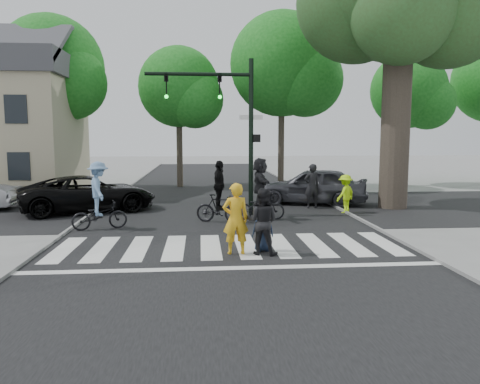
% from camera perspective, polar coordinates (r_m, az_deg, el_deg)
% --- Properties ---
extents(ground, '(120.00, 120.00, 0.00)m').
position_cam_1_polar(ground, '(12.27, -1.14, -7.74)').
color(ground, gray).
rests_on(ground, ground).
extents(road_stem, '(10.00, 70.00, 0.01)m').
position_cam_1_polar(road_stem, '(17.14, -2.24, -3.52)').
color(road_stem, black).
rests_on(road_stem, ground).
extents(road_cross, '(70.00, 10.00, 0.01)m').
position_cam_1_polar(road_cross, '(20.10, -2.64, -1.98)').
color(road_cross, black).
rests_on(road_cross, ground).
extents(curb_left, '(0.10, 70.00, 0.10)m').
position_cam_1_polar(curb_left, '(17.64, -18.88, -3.44)').
color(curb_left, gray).
rests_on(curb_left, ground).
extents(curb_right, '(0.10, 70.00, 0.10)m').
position_cam_1_polar(curb_right, '(18.08, 13.99, -3.03)').
color(curb_right, gray).
rests_on(curb_right, ground).
extents(crosswalk, '(10.00, 3.85, 0.01)m').
position_cam_1_polar(crosswalk, '(12.90, -1.34, -6.97)').
color(crosswalk, silver).
rests_on(crosswalk, ground).
extents(traffic_signal, '(4.45, 0.29, 6.00)m').
position_cam_1_polar(traffic_signal, '(18.10, -1.34, 9.42)').
color(traffic_signal, black).
rests_on(traffic_signal, ground).
extents(bg_tree_1, '(6.09, 5.80, 9.80)m').
position_cam_1_polar(bg_tree_1, '(28.67, -21.54, 13.53)').
color(bg_tree_1, brown).
rests_on(bg_tree_1, ground).
extents(bg_tree_2, '(5.04, 4.80, 8.40)m').
position_cam_1_polar(bg_tree_2, '(28.61, -7.00, 12.20)').
color(bg_tree_2, brown).
rests_on(bg_tree_2, ground).
extents(bg_tree_3, '(6.30, 6.00, 10.20)m').
position_cam_1_polar(bg_tree_3, '(27.85, 5.85, 14.77)').
color(bg_tree_3, brown).
rests_on(bg_tree_3, ground).
extents(bg_tree_4, '(4.83, 4.60, 8.15)m').
position_cam_1_polar(bg_tree_4, '(30.95, 20.38, 11.15)').
color(bg_tree_4, brown).
rests_on(bg_tree_4, ground).
extents(pedestrian_woman, '(0.72, 0.50, 1.88)m').
position_cam_1_polar(pedestrian_woman, '(12.21, -0.54, -3.28)').
color(pedestrian_woman, yellow).
rests_on(pedestrian_woman, ground).
extents(pedestrian_child, '(0.59, 0.39, 1.19)m').
position_cam_1_polar(pedestrian_child, '(12.58, 2.80, -4.61)').
color(pedestrian_child, '#17233A').
rests_on(pedestrian_child, ground).
extents(pedestrian_adult, '(1.04, 0.93, 1.75)m').
position_cam_1_polar(pedestrian_adult, '(12.21, 2.73, -3.60)').
color(pedestrian_adult, black).
rests_on(pedestrian_adult, ground).
extents(cyclist_left, '(1.89, 1.30, 2.26)m').
position_cam_1_polar(cyclist_left, '(16.12, -16.81, -0.97)').
color(cyclist_left, black).
rests_on(cyclist_left, ground).
extents(cyclist_mid, '(1.77, 1.11, 2.23)m').
position_cam_1_polar(cyclist_mid, '(16.71, -2.54, -0.64)').
color(cyclist_mid, black).
rests_on(cyclist_mid, ground).
extents(cyclist_right, '(1.83, 1.71, 2.30)m').
position_cam_1_polar(cyclist_right, '(17.25, 2.48, -0.03)').
color(cyclist_right, black).
rests_on(cyclist_right, ground).
extents(car_suv, '(5.89, 4.24, 1.49)m').
position_cam_1_polar(car_suv, '(20.07, -17.97, -0.19)').
color(car_suv, black).
rests_on(car_suv, ground).
extents(car_grey, '(5.29, 3.49, 1.67)m').
position_cam_1_polar(car_grey, '(21.46, 8.81, 0.74)').
color(car_grey, '#37383E').
rests_on(car_grey, ground).
extents(bystander_hivis, '(1.14, 1.07, 1.55)m').
position_cam_1_polar(bystander_hivis, '(19.27, 12.72, -0.22)').
color(bystander_hivis, '#BCFF0F').
rests_on(bystander_hivis, ground).
extents(bystander_dark, '(0.77, 0.59, 1.91)m').
position_cam_1_polar(bystander_dark, '(20.23, 8.74, 0.71)').
color(bystander_dark, black).
rests_on(bystander_dark, ground).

